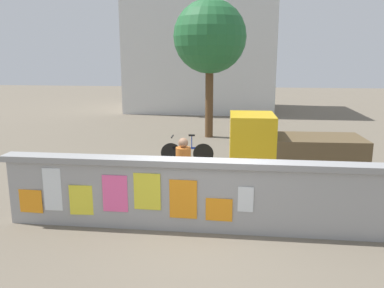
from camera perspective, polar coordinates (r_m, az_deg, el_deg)
name	(u,v)px	position (r m, az deg, el deg)	size (l,w,h in m)	color
ground	(221,144)	(15.68, 4.22, 0.02)	(60.00, 60.00, 0.00)	#6B6051
poster_wall	(201,194)	(7.79, 1.38, -7.29)	(8.11, 0.42, 1.45)	#9B9B9B
auto_rickshaw_truck	(288,149)	(11.20, 13.65, -0.66)	(3.65, 1.62, 1.85)	black
motorcycle	(106,178)	(9.98, -12.35, -4.80)	(1.90, 0.56, 0.87)	black
bicycle_near	(187,152)	(12.73, -0.72, -1.21)	(1.71, 0.44, 0.95)	black
person_walking	(183,165)	(8.91, -1.26, -3.10)	(0.42, 0.42, 1.62)	#338CBF
tree_roadside	(210,37)	(16.72, 2.59, 15.14)	(3.00, 3.00, 5.69)	brown
building_background	(202,46)	(26.04, 1.46, 13.91)	(9.28, 6.42, 8.00)	silver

